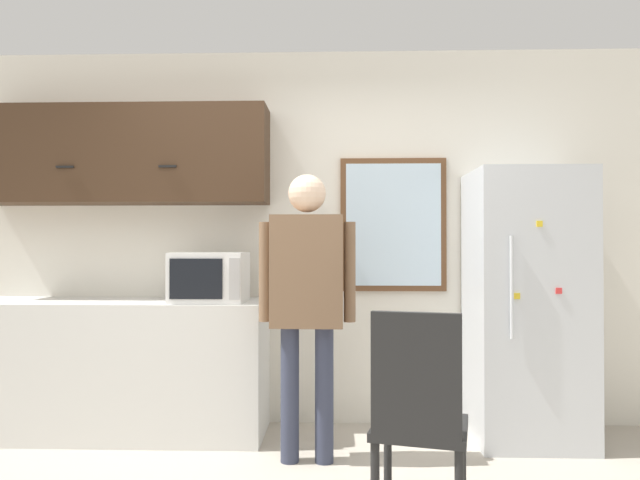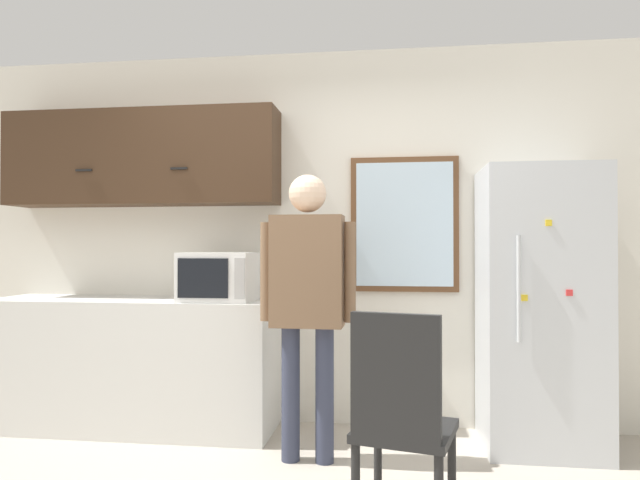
{
  "view_description": "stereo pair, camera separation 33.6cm",
  "coord_description": "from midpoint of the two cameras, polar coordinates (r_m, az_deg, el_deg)",
  "views": [
    {
      "loc": [
        0.3,
        -2.41,
        1.27
      ],
      "look_at": [
        0.2,
        0.95,
        1.31
      ],
      "focal_mm": 32.0,
      "sensor_mm": 36.0,
      "label": 1
    },
    {
      "loc": [
        0.64,
        -2.38,
        1.27
      ],
      "look_at": [
        0.2,
        0.95,
        1.31
      ],
      "focal_mm": 32.0,
      "sensor_mm": 36.0,
      "label": 2
    }
  ],
  "objects": [
    {
      "name": "back_wall",
      "position": [
        4.18,
        1.06,
        0.34
      ],
      "size": [
        6.0,
        0.06,
        2.7
      ],
      "color": "silver",
      "rests_on": "ground_plane"
    },
    {
      "name": "counter",
      "position": [
        4.25,
        -16.06,
        -11.79
      ],
      "size": [
        2.01,
        0.6,
        0.91
      ],
      "color": "silver",
      "rests_on": "ground_plane"
    },
    {
      "name": "upper_cabinets",
      "position": [
        4.34,
        -15.28,
        7.87
      ],
      "size": [
        2.01,
        0.35,
        0.68
      ],
      "color": "#3D2819"
    },
    {
      "name": "microwave",
      "position": [
        3.89,
        -7.69,
        -3.66
      ],
      "size": [
        0.48,
        0.4,
        0.33
      ],
      "color": "white",
      "rests_on": "counter"
    },
    {
      "name": "person",
      "position": [
        3.4,
        1.58,
        -4.61
      ],
      "size": [
        0.58,
        0.23,
        1.71
      ],
      "rotation": [
        0.0,
        0.0,
        -0.01
      ],
      "color": "#33384C",
      "rests_on": "ground_plane"
    },
    {
      "name": "refrigerator",
      "position": [
        3.96,
        23.4,
        -6.22
      ],
      "size": [
        0.71,
        0.67,
        1.78
      ],
      "color": "silver",
      "rests_on": "ground_plane"
    },
    {
      "name": "chair",
      "position": [
        2.66,
        11.87,
        -16.77
      ],
      "size": [
        0.51,
        0.51,
        0.99
      ],
      "rotation": [
        0.0,
        0.0,
        2.9
      ],
      "color": "black",
      "rests_on": "ground_plane"
    },
    {
      "name": "window",
      "position": [
        4.12,
        10.75,
        1.56
      ],
      "size": [
        0.76,
        0.05,
        0.96
      ],
      "color": "brown"
    }
  ]
}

